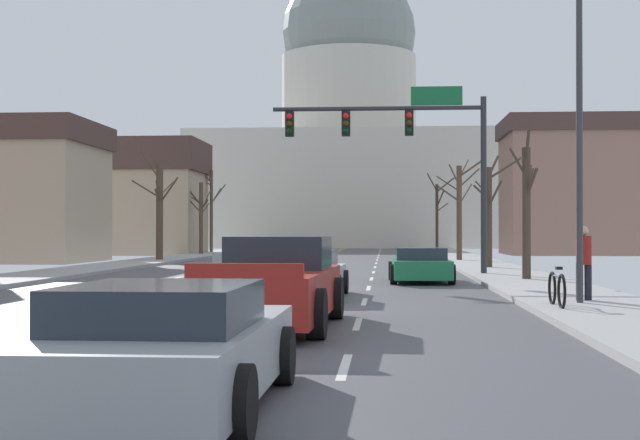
# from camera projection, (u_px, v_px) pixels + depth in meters

# --- Properties ---
(ground) EXTENTS (20.00, 180.00, 0.20)m
(ground) POSITION_uv_depth(u_px,v_px,m) (204.00, 307.00, 20.08)
(ground) COLOR #48484D
(signal_gantry) EXTENTS (7.91, 0.41, 6.90)m
(signal_gantry) POSITION_uv_depth(u_px,v_px,m) (407.00, 138.00, 33.71)
(signal_gantry) COLOR #28282D
(signal_gantry) RESTS_ON ground
(street_lamp_right) EXTENTS (2.45, 0.24, 8.56)m
(street_lamp_right) POSITION_uv_depth(u_px,v_px,m) (565.00, 70.00, 19.76)
(street_lamp_right) COLOR #333338
(street_lamp_right) RESTS_ON ground
(capitol_building) EXTENTS (32.12, 20.66, 32.57)m
(capitol_building) POSITION_uv_depth(u_px,v_px,m) (349.00, 141.00, 98.04)
(capitol_building) COLOR beige
(capitol_building) RESTS_ON ground
(sedan_near_00) EXTENTS (2.10, 4.33, 1.14)m
(sedan_near_00) POSITION_uv_depth(u_px,v_px,m) (420.00, 266.00, 30.03)
(sedan_near_00) COLOR #1E7247
(sedan_near_00) RESTS_ON ground
(sedan_near_01) EXTENTS (2.12, 4.66, 1.22)m
(sedan_near_01) POSITION_uv_depth(u_px,v_px,m) (304.00, 275.00, 23.11)
(sedan_near_01) COLOR silver
(sedan_near_01) RESTS_ON ground
(pickup_truck_near_02) EXTENTS (2.31, 5.58, 1.59)m
(pickup_truck_near_02) POSITION_uv_depth(u_px,v_px,m) (274.00, 286.00, 16.05)
(pickup_truck_near_02) COLOR maroon
(pickup_truck_near_02) RESTS_ON ground
(sedan_near_03) EXTENTS (2.10, 4.57, 1.20)m
(sedan_near_03) POSITION_uv_depth(u_px,v_px,m) (168.00, 349.00, 8.64)
(sedan_near_03) COLOR #9EA3A8
(sedan_near_03) RESTS_ON ground
(sedan_oncoming_00) EXTENTS (2.04, 4.72, 1.24)m
(sedan_oncoming_00) POSITION_uv_depth(u_px,v_px,m) (245.00, 257.00, 38.27)
(sedan_oncoming_00) COLOR #9EA3A8
(sedan_oncoming_00) RESTS_ON ground
(sedan_oncoming_01) EXTENTS (1.97, 4.21, 1.30)m
(sedan_oncoming_01) POSITION_uv_depth(u_px,v_px,m) (284.00, 250.00, 50.87)
(sedan_oncoming_01) COLOR navy
(sedan_oncoming_01) RESTS_ON ground
(sedan_oncoming_02) EXTENTS (2.03, 4.48, 1.22)m
(sedan_oncoming_02) POSITION_uv_depth(u_px,v_px,m) (303.00, 247.00, 61.37)
(sedan_oncoming_02) COLOR navy
(sedan_oncoming_02) RESTS_ON ground
(flank_building_01) EXTENTS (14.13, 7.38, 8.13)m
(flank_building_01) POSITION_uv_depth(u_px,v_px,m) (106.00, 197.00, 65.43)
(flank_building_01) COLOR tan
(flank_building_01) RESTS_ON ground
(flank_building_03) EXTENTS (12.45, 8.37, 9.72)m
(flank_building_03) POSITION_uv_depth(u_px,v_px,m) (590.00, 186.00, 65.12)
(flank_building_03) COLOR #8C6656
(flank_building_03) RESTS_ON ground
(bare_tree_00) EXTENTS (2.30, 2.24, 6.19)m
(bare_tree_00) POSITION_uv_depth(u_px,v_px,m) (438.00, 212.00, 73.64)
(bare_tree_00) COLOR #423328
(bare_tree_00) RESTS_ON ground
(bare_tree_01) EXTENTS (2.25, 2.17, 6.18)m
(bare_tree_01) POSITION_uv_depth(u_px,v_px,m) (211.00, 207.00, 67.68)
(bare_tree_01) COLOR brown
(bare_tree_01) RESTS_ON ground
(bare_tree_02) EXTENTS (2.39, 2.86, 4.88)m
(bare_tree_02) POSITION_uv_depth(u_px,v_px,m) (490.00, 210.00, 39.05)
(bare_tree_02) COLOR #423328
(bare_tree_02) RESTS_ON ground
(bare_tree_03) EXTENTS (2.10, 2.46, 4.86)m
(bare_tree_03) POSITION_uv_depth(u_px,v_px,m) (201.00, 216.00, 61.99)
(bare_tree_03) COLOR #4C3D2D
(bare_tree_03) RESTS_ON ground
(bare_tree_04) EXTENTS (0.97, 2.24, 4.79)m
(bare_tree_04) POSITION_uv_depth(u_px,v_px,m) (526.00, 207.00, 29.53)
(bare_tree_04) COLOR #423328
(bare_tree_04) RESTS_ON ground
(bare_tree_05) EXTENTS (2.55, 2.64, 5.94)m
(bare_tree_05) POSITION_uv_depth(u_px,v_px,m) (159.00, 210.00, 49.51)
(bare_tree_05) COLOR #4C3D2D
(bare_tree_05) RESTS_ON ground
(bare_tree_06) EXTENTS (2.43, 2.45, 5.50)m
(bare_tree_06) POSITION_uv_depth(u_px,v_px,m) (459.00, 208.00, 48.89)
(bare_tree_06) COLOR #4C3D2D
(bare_tree_06) RESTS_ON ground
(pedestrian_00) EXTENTS (0.35, 0.34, 1.66)m
(pedestrian_00) POSITION_uv_depth(u_px,v_px,m) (584.00, 259.00, 20.44)
(pedestrian_00) COLOR black
(pedestrian_00) RESTS_ON ground
(bicycle_parked) EXTENTS (0.12, 1.77, 0.85)m
(bicycle_parked) POSITION_uv_depth(u_px,v_px,m) (557.00, 289.00, 18.81)
(bicycle_parked) COLOR black
(bicycle_parked) RESTS_ON ground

